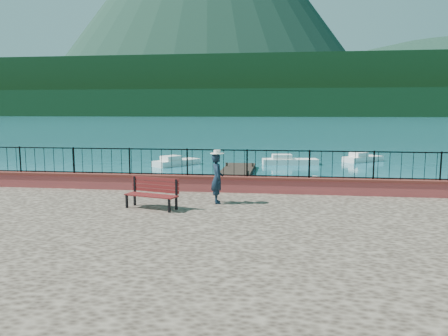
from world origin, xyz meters
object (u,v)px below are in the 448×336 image
(park_bench, at_px, (152,199))
(boat_3, at_px, (177,160))
(boat_1, at_px, (334,187))
(boat_5, at_px, (363,157))
(person, at_px, (217,179))
(boat_0, at_px, (105,191))
(boat_4, at_px, (290,159))

(park_bench, height_order, boat_3, park_bench)
(boat_1, height_order, boat_5, same)
(person, height_order, boat_0, person)
(boat_3, relative_size, boat_4, 0.88)
(boat_0, bearing_deg, boat_5, 41.68)
(park_bench, xyz_separation_m, boat_0, (-4.29, 6.55, -1.08))
(park_bench, xyz_separation_m, boat_1, (6.43, 9.30, -1.08))
(person, bearing_deg, boat_4, -23.19)
(boat_3, bearing_deg, person, -125.67)
(park_bench, bearing_deg, boat_4, 94.55)
(person, height_order, boat_3, person)
(park_bench, bearing_deg, boat_0, 139.54)
(boat_1, relative_size, boat_5, 1.21)
(boat_1, bearing_deg, boat_3, 165.01)
(boat_4, bearing_deg, boat_1, -87.97)
(boat_1, height_order, boat_4, same)
(park_bench, bearing_deg, boat_1, 71.68)
(boat_1, distance_m, boat_4, 12.23)
(boat_3, xyz_separation_m, boat_5, (14.47, 4.51, 0.00))
(boat_0, bearing_deg, park_bench, -65.15)
(boat_0, bearing_deg, boat_4, 51.10)
(boat_1, bearing_deg, park_bench, -95.35)
(person, xyz_separation_m, boat_4, (2.62, 20.30, -1.59))
(boat_0, xyz_separation_m, boat_1, (10.71, 2.75, 0.00))
(park_bench, relative_size, boat_4, 0.41)
(boat_4, bearing_deg, park_bench, -109.02)
(boat_0, relative_size, boat_5, 1.09)
(person, relative_size, boat_4, 0.38)
(boat_4, bearing_deg, boat_3, -175.28)
(person, relative_size, boat_0, 0.43)
(boat_3, distance_m, boat_5, 15.16)
(person, height_order, boat_5, person)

